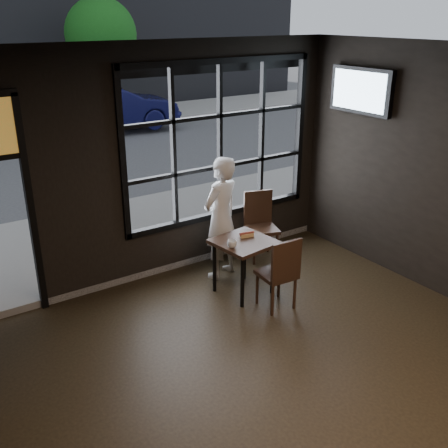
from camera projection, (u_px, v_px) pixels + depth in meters
floor at (321, 424)px, 4.81m from camera, size 6.00×7.00×0.02m
ceiling at (354, 59)px, 3.60m from camera, size 6.00×7.00×0.02m
window_frame at (220, 141)px, 7.44m from camera, size 3.06×0.12×2.28m
cafe_table at (243, 266)px, 6.93m from camera, size 0.78×0.78×0.76m
chair_near at (277, 272)px, 6.56m from camera, size 0.45×0.45×0.97m
chair_window at (262, 227)px, 7.86m from camera, size 0.56×0.56×1.03m
man at (221, 218)px, 7.22m from camera, size 0.73×0.59×1.74m
hotdog at (247, 235)px, 6.90m from camera, size 0.21×0.12×0.06m
cup at (232, 244)px, 6.58m from camera, size 0.14×0.14×0.10m
tv at (361, 91)px, 7.32m from camera, size 0.12×1.09×0.64m
navy_car at (110, 107)px, 16.09m from camera, size 4.30×1.92×1.37m
tree_right at (101, 34)px, 17.28m from camera, size 2.35×2.35×4.01m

